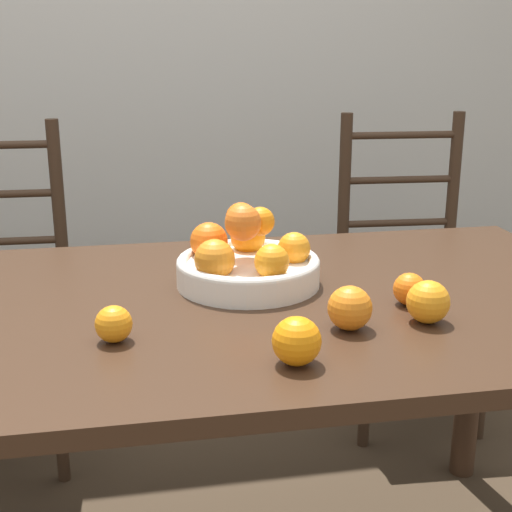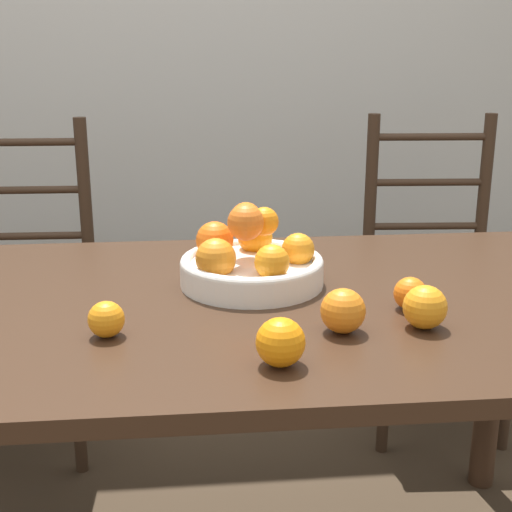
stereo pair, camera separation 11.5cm
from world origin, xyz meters
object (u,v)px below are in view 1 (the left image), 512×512
(orange_loose_0, at_px, (409,289))
(orange_loose_2, at_px, (350,308))
(fruit_bowl, at_px, (246,260))
(chair_right, at_px, (407,276))
(orange_loose_4, at_px, (114,324))
(orange_loose_1, at_px, (428,302))
(orange_loose_3, at_px, (297,341))

(orange_loose_0, xyz_separation_m, orange_loose_2, (-0.15, -0.10, 0.01))
(fruit_bowl, relative_size, chair_right, 0.30)
(orange_loose_0, relative_size, orange_loose_2, 0.79)
(orange_loose_4, bearing_deg, orange_loose_1, -1.61)
(orange_loose_0, bearing_deg, orange_loose_1, -91.55)
(orange_loose_1, xyz_separation_m, orange_loose_2, (-0.15, -0.00, 0.00))
(chair_right, bearing_deg, orange_loose_1, -107.25)
(orange_loose_3, bearing_deg, chair_right, 59.34)
(orange_loose_0, height_order, orange_loose_3, orange_loose_3)
(orange_loose_2, bearing_deg, fruit_bowl, 116.96)
(orange_loose_3, relative_size, chair_right, 0.08)
(fruit_bowl, height_order, chair_right, chair_right)
(orange_loose_1, bearing_deg, orange_loose_4, 178.39)
(orange_loose_0, height_order, orange_loose_1, orange_loose_1)
(orange_loose_1, distance_m, chair_right, 1.07)
(orange_loose_2, relative_size, orange_loose_3, 1.01)
(orange_loose_2, bearing_deg, orange_loose_4, 177.13)
(fruit_bowl, relative_size, orange_loose_0, 4.74)
(orange_loose_3, relative_size, orange_loose_4, 1.24)
(orange_loose_0, height_order, orange_loose_2, orange_loose_2)
(orange_loose_0, relative_size, orange_loose_4, 0.99)
(orange_loose_1, xyz_separation_m, chair_right, (0.37, 0.96, -0.29))
(orange_loose_1, relative_size, orange_loose_4, 1.24)
(orange_loose_3, bearing_deg, orange_loose_2, 44.10)
(orange_loose_1, height_order, orange_loose_3, same)
(fruit_bowl, xyz_separation_m, chair_right, (0.66, 0.69, -0.30))
(fruit_bowl, distance_m, orange_loose_3, 0.40)
(orange_loose_3, distance_m, orange_loose_4, 0.32)
(orange_loose_2, distance_m, chair_right, 1.13)
(orange_loose_1, distance_m, orange_loose_4, 0.57)
(orange_loose_1, bearing_deg, orange_loose_2, -178.17)
(orange_loose_3, height_order, chair_right, chair_right)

